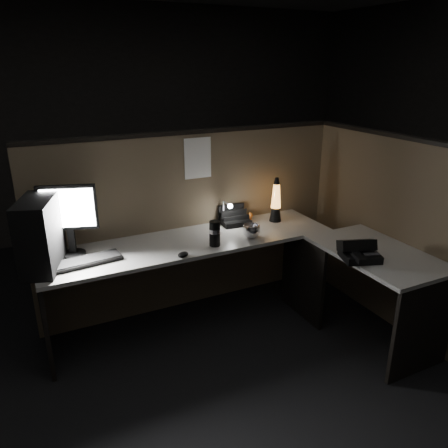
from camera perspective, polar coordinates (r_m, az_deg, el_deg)
name	(u,v)px	position (r m, az deg, el deg)	size (l,w,h in m)	color
floor	(243,356)	(3.36, 2.54, -16.88)	(6.00, 6.00, 0.00)	black
room_shell	(247,135)	(2.71, 3.07, 11.55)	(6.00, 6.00, 6.00)	silver
partition_back	(193,222)	(3.75, -4.08, 0.25)	(2.66, 0.06, 1.50)	brown
partition_right	(381,229)	(3.81, 19.81, -0.59)	(0.06, 1.66, 1.50)	brown
desk	(249,267)	(3.32, 3.33, -5.63)	(2.60, 1.60, 0.73)	#B8B4AE
pc_tower	(40,234)	(3.12, -22.89, -1.25)	(0.21, 0.46, 0.48)	black
monitor	(68,213)	(3.25, -19.67, 1.33)	(0.39, 0.18, 0.51)	black
keyboard	(85,262)	(3.17, -17.67, -4.70)	(0.49, 0.16, 0.02)	black
mouse	(183,255)	(3.13, -5.37, -3.99)	(0.09, 0.06, 0.03)	black
clip_lamp	(227,212)	(3.66, 0.35, 1.61)	(0.04, 0.17, 0.22)	white
organizer	(234,219)	(3.75, 1.35, 0.62)	(0.25, 0.23, 0.18)	black
lava_lamp	(276,203)	(3.80, 6.79, 2.71)	(0.10, 0.10, 0.39)	black
travel_mug	(215,233)	(3.28, -1.22, -1.24)	(0.09, 0.09, 0.19)	black
steel_mug	(251,231)	(3.45, 3.59, -0.94)	(0.14, 0.14, 0.11)	silver
figurine	(250,216)	(3.83, 3.38, 1.11)	(0.05, 0.05, 0.05)	orange
pinned_paper	(198,158)	(3.58, -3.44, 8.58)	(0.23, 0.00, 0.33)	white
desk_phone	(358,251)	(3.22, 17.15, -3.42)	(0.31, 0.30, 0.15)	black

